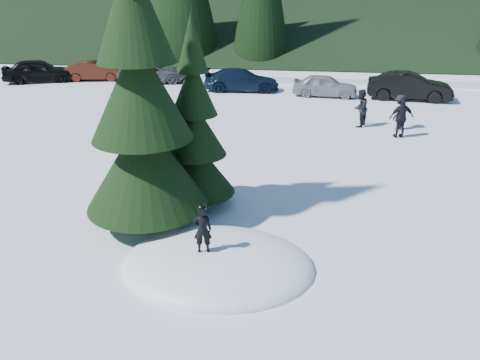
# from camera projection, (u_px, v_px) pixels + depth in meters

# --- Properties ---
(ground) EXTENTS (200.00, 200.00, 0.00)m
(ground) POSITION_uv_depth(u_px,v_px,m) (218.00, 266.00, 10.78)
(ground) COLOR white
(ground) RESTS_ON ground
(snow_mound) EXTENTS (4.48, 3.52, 0.96)m
(snow_mound) POSITION_uv_depth(u_px,v_px,m) (218.00, 266.00, 10.78)
(snow_mound) COLOR white
(snow_mound) RESTS_ON ground
(spruce_tall) EXTENTS (3.20, 3.20, 8.60)m
(spruce_tall) POSITION_uv_depth(u_px,v_px,m) (140.00, 103.00, 11.44)
(spruce_tall) COLOR black
(spruce_tall) RESTS_ON ground
(spruce_short) EXTENTS (2.20, 2.20, 5.37)m
(spruce_short) POSITION_uv_depth(u_px,v_px,m) (195.00, 136.00, 13.05)
(spruce_short) COLOR black
(spruce_short) RESTS_ON ground
(child_skier) EXTENTS (0.44, 0.33, 1.10)m
(child_skier) POSITION_uv_depth(u_px,v_px,m) (203.00, 230.00, 10.24)
(child_skier) COLOR black
(child_skier) RESTS_ON snow_mound
(adult_0) EXTENTS (0.94, 1.03, 1.71)m
(adult_0) POSITION_uv_depth(u_px,v_px,m) (360.00, 108.00, 21.14)
(adult_0) COLOR black
(adult_0) RESTS_ON ground
(adult_1) EXTENTS (1.09, 0.65, 1.74)m
(adult_1) POSITION_uv_depth(u_px,v_px,m) (401.00, 117.00, 19.61)
(adult_1) COLOR black
(adult_1) RESTS_ON ground
(adult_2) EXTENTS (1.03, 1.15, 1.55)m
(adult_2) POSITION_uv_depth(u_px,v_px,m) (399.00, 112.00, 20.81)
(adult_2) COLOR black
(adult_2) RESTS_ON ground
(car_0) EXTENTS (4.83, 3.43, 1.53)m
(car_0) POSITION_uv_depth(u_px,v_px,m) (38.00, 70.00, 31.17)
(car_0) COLOR black
(car_0) RESTS_ON ground
(car_1) EXTENTS (4.10, 2.16, 1.28)m
(car_1) POSITION_uv_depth(u_px,v_px,m) (95.00, 71.00, 31.77)
(car_1) COLOR #3A150A
(car_1) RESTS_ON ground
(car_2) EXTENTS (4.94, 3.38, 1.25)m
(car_2) POSITION_uv_depth(u_px,v_px,m) (152.00, 73.00, 30.99)
(car_2) COLOR #484B4F
(car_2) RESTS_ON ground
(car_3) EXTENTS (4.69, 2.16, 1.33)m
(car_3) POSITION_uv_depth(u_px,v_px,m) (241.00, 80.00, 28.56)
(car_3) COLOR black
(car_3) RESTS_ON ground
(car_4) EXTENTS (3.82, 1.81, 1.26)m
(car_4) POSITION_uv_depth(u_px,v_px,m) (325.00, 85.00, 27.12)
(car_4) COLOR gray
(car_4) RESTS_ON ground
(car_5) EXTENTS (4.73, 2.08, 1.51)m
(car_5) POSITION_uv_depth(u_px,v_px,m) (409.00, 86.00, 26.30)
(car_5) COLOR black
(car_5) RESTS_ON ground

